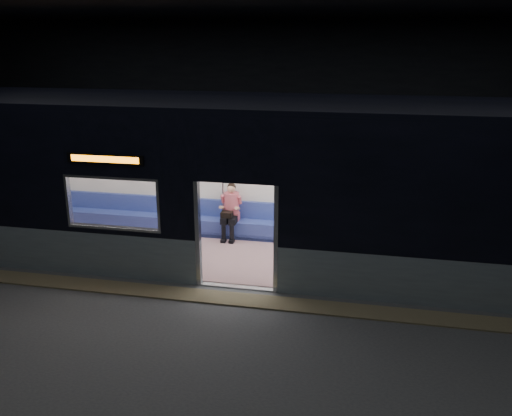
% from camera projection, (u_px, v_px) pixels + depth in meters
% --- Properties ---
extents(station_floor, '(24.00, 14.00, 0.01)m').
position_uv_depth(station_floor, '(223.00, 314.00, 9.26)').
color(station_floor, '#47494C').
rests_on(station_floor, ground).
extents(station_envelope, '(24.00, 14.00, 5.00)m').
position_uv_depth(station_envelope, '(218.00, 97.00, 8.15)').
color(station_envelope, black).
rests_on(station_envelope, station_floor).
extents(tactile_strip, '(22.80, 0.50, 0.03)m').
position_uv_depth(tactile_strip, '(231.00, 299.00, 9.77)').
color(tactile_strip, '#8C7F59').
rests_on(tactile_strip, station_floor).
extents(metro_car, '(18.00, 3.04, 3.35)m').
position_uv_depth(metro_car, '(253.00, 174.00, 11.08)').
color(metro_car, '#8FA3AB').
rests_on(metro_car, station_floor).
extents(passenger, '(0.37, 0.63, 1.30)m').
position_uv_depth(passenger, '(231.00, 207.00, 12.48)').
color(passenger, black).
rests_on(passenger, metro_car).
extents(handbag, '(0.29, 0.26, 0.13)m').
position_uv_depth(handbag, '(227.00, 214.00, 12.33)').
color(handbag, black).
rests_on(handbag, passenger).
extents(transit_map, '(0.94, 0.03, 0.61)m').
position_uv_depth(transit_map, '(384.00, 183.00, 11.90)').
color(transit_map, white).
rests_on(transit_map, metro_car).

